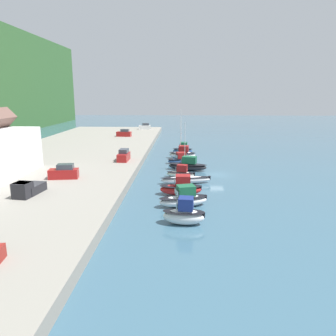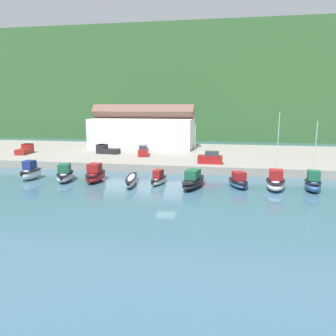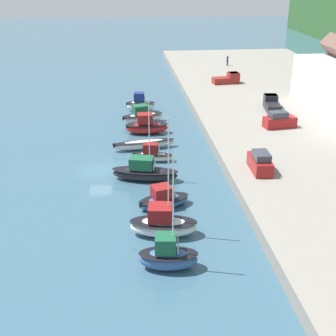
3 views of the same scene
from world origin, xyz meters
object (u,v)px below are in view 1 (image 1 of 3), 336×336
at_px(moored_boat_6, 180,159).
at_px(pickup_truck_1, 27,189).
at_px(moored_boat_1, 184,199).
at_px(moored_boat_2, 181,188).
at_px(moored_boat_0, 184,214).
at_px(moored_boat_4, 181,173).
at_px(moored_boat_3, 186,180).
at_px(parked_car_2, 64,172).
at_px(parked_car_3, 124,156).
at_px(moored_boat_8, 183,150).
at_px(moored_boat_5, 188,165).
at_px(parked_car_0, 145,127).
at_px(parked_car_1, 124,133).
at_px(moored_boat_7, 183,154).

xyz_separation_m(moored_boat_6, pickup_truck_1, (-26.30, 18.63, 1.37)).
bearing_deg(moored_boat_1, moored_boat_2, -11.53).
xyz_separation_m(moored_boat_1, pickup_truck_1, (-0.53, 19.25, 1.19)).
relative_size(moored_boat_1, moored_boat_2, 1.12).
distance_m(moored_boat_0, moored_boat_4, 20.10).
distance_m(moored_boat_1, moored_boat_3, 10.52).
height_order(moored_boat_2, parked_car_2, parked_car_2).
height_order(moored_boat_1, parked_car_3, parked_car_3).
bearing_deg(moored_boat_8, moored_boat_3, -172.78).
distance_m(moored_boat_4, moored_boat_8, 21.09).
height_order(moored_boat_5, parked_car_0, moored_boat_5).
bearing_deg(moored_boat_5, parked_car_0, 26.71).
distance_m(moored_boat_0, parked_car_1, 64.96).
bearing_deg(moored_boat_1, parked_car_2, 50.26).
relative_size(moored_boat_8, pickup_truck_1, 1.88).
height_order(moored_boat_2, moored_boat_4, moored_boat_2).
xyz_separation_m(parked_car_2, parked_car_3, (13.53, -6.52, 0.00)).
relative_size(moored_boat_1, moored_boat_7, 0.62).
bearing_deg(moored_boat_7, moored_boat_3, -170.87).
xyz_separation_m(moored_boat_8, parked_car_1, (21.44, 17.21, 1.18)).
distance_m(moored_boat_0, moored_boat_2, 10.40).
height_order(parked_car_0, parked_car_3, same).
height_order(moored_boat_2, pickup_truck_1, pickup_truck_1).
height_order(moored_boat_4, moored_boat_6, moored_boat_6).
bearing_deg(parked_car_1, moored_boat_2, -156.63).
distance_m(moored_boat_3, pickup_truck_1, 22.58).
distance_m(parked_car_1, pickup_truck_1, 57.50).
height_order(moored_boat_5, parked_car_3, moored_boat_5).
bearing_deg(moored_boat_4, moored_boat_8, 10.68).
bearing_deg(moored_boat_5, moored_boat_0, -168.99).
distance_m(parked_car_0, parked_car_2, 69.40).
bearing_deg(moored_boat_6, moored_boat_4, 163.59).
xyz_separation_m(moored_boat_0, moored_boat_2, (10.40, 0.34, -0.09)).
relative_size(moored_boat_1, parked_car_0, 1.49).
bearing_deg(moored_boat_2, moored_boat_7, -1.07).
bearing_deg(moored_boat_8, moored_boat_4, -174.69).
bearing_deg(parked_car_2, moored_boat_8, -40.85).
bearing_deg(pickup_truck_1, moored_boat_8, -110.77).
bearing_deg(moored_boat_1, moored_boat_8, -15.71).
relative_size(moored_boat_3, moored_boat_4, 1.61).
height_order(moored_boat_0, parked_car_0, parked_car_0).
height_order(moored_boat_5, parked_car_2, moored_boat_5).
relative_size(moored_boat_5, parked_car_0, 2.01).
bearing_deg(parked_car_1, moored_boat_6, -146.47).
distance_m(moored_boat_1, pickup_truck_1, 19.30).
distance_m(parked_car_0, pickup_truck_1, 77.87).
bearing_deg(moored_boat_7, parked_car_0, 23.63).
distance_m(moored_boat_3, moored_boat_7, 20.21).
bearing_deg(parked_car_3, moored_boat_5, 172.86).
height_order(moored_boat_0, moored_boat_4, moored_boat_0).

